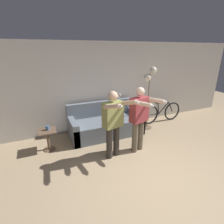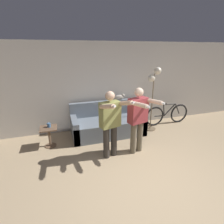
{
  "view_description": "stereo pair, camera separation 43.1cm",
  "coord_description": "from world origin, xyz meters",
  "views": [
    {
      "loc": [
        -1.87,
        -1.96,
        2.37
      ],
      "look_at": [
        -0.23,
        1.83,
        0.89
      ],
      "focal_mm": 28.0,
      "sensor_mm": 36.0,
      "label": 1
    },
    {
      "loc": [
        -1.47,
        -2.11,
        2.37
      ],
      "look_at": [
        -0.23,
        1.83,
        0.89
      ],
      "focal_mm": 28.0,
      "sensor_mm": 36.0,
      "label": 2
    }
  ],
  "objects": [
    {
      "name": "ground_plane",
      "position": [
        0.0,
        0.0,
        0.0
      ],
      "size": [
        16.0,
        16.0,
        0.0
      ],
      "primitive_type": "plane",
      "color": "tan"
    },
    {
      "name": "wall_back",
      "position": [
        0.0,
        2.98,
        1.3
      ],
      "size": [
        10.0,
        0.05,
        2.6
      ],
      "color": "beige",
      "rests_on": "ground_plane"
    },
    {
      "name": "couch",
      "position": [
        -0.18,
        2.42,
        0.29
      ],
      "size": [
        2.08,
        0.93,
        0.91
      ],
      "color": "slate",
      "rests_on": "ground_plane"
    },
    {
      "name": "person_left",
      "position": [
        -0.44,
        1.26,
        0.91
      ],
      "size": [
        0.62,
        0.74,
        1.56
      ],
      "rotation": [
        0.0,
        0.0,
        0.25
      ],
      "color": "#38332D",
      "rests_on": "ground_plane"
    },
    {
      "name": "person_right",
      "position": [
        0.22,
        1.26,
        0.92
      ],
      "size": [
        0.62,
        0.76,
        1.59
      ],
      "rotation": [
        0.0,
        0.0,
        0.26
      ],
      "color": "#6B604C",
      "rests_on": "ground_plane"
    },
    {
      "name": "cat",
      "position": [
        0.31,
        2.78,
        0.99
      ],
      "size": [
        0.43,
        0.12,
        0.18
      ],
      "color": "#B7AD9E",
      "rests_on": "couch"
    },
    {
      "name": "floor_lamp",
      "position": [
        1.19,
        2.33,
        1.45
      ],
      "size": [
        0.39,
        0.35,
        1.9
      ],
      "color": "#756047",
      "rests_on": "ground_plane"
    },
    {
      "name": "side_table",
      "position": [
        -1.8,
        2.18,
        0.37
      ],
      "size": [
        0.42,
        0.42,
        0.52
      ],
      "color": "brown",
      "rests_on": "ground_plane"
    },
    {
      "name": "cup",
      "position": [
        -1.78,
        2.21,
        0.58
      ],
      "size": [
        0.09,
        0.09,
        0.11
      ],
      "color": "#3D6693",
      "rests_on": "side_table"
    },
    {
      "name": "bicycle",
      "position": [
        1.91,
        2.52,
        0.34
      ],
      "size": [
        1.58,
        0.07,
        0.73
      ],
      "color": "black",
      "rests_on": "ground_plane"
    }
  ]
}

